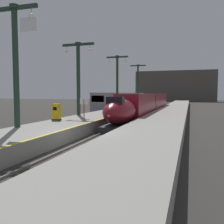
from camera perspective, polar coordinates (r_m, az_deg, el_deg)
The scene contains 19 objects.
ground_plane at distance 17.33m, azimuth -6.46°, elevation -7.98°, with size 260.00×260.00×0.00m, color #33302D.
platform_left at distance 41.80m, azimuth 2.21°, elevation -0.05°, with size 4.80×110.00×1.05m, color gray.
platform_right at distance 40.45m, azimuth 13.35°, elevation -0.30°, with size 4.80×110.00×1.05m, color gray.
platform_left_safety_stripe at distance 41.23m, azimuth 5.27°, elevation 0.62°, with size 0.20×107.80×0.01m, color yellow.
rail_main_left at distance 43.80m, azimuth 7.32°, elevation -0.49°, with size 0.08×110.00×0.12m, color slate.
rail_main_right at distance 43.56m, azimuth 9.26°, elevation -0.54°, with size 0.08×110.00×0.12m, color slate.
rail_secondary_left at distance 45.90m, azimuth -2.68°, elevation -0.24°, with size 0.08×110.00×0.12m, color slate.
rail_secondary_right at distance 45.41m, azimuth -0.91°, elevation -0.29°, with size 0.08×110.00×0.12m, color slate.
highspeed_train_main at distance 40.45m, azimuth 7.61°, elevation 1.76°, with size 2.92×38.87×3.60m.
regional_train_adjacent at distance 59.70m, azimuth 2.88°, elevation 2.79°, with size 2.85×36.60×3.80m.
station_column_near at distance 20.81m, azimuth -21.04°, elevation 12.40°, with size 4.00×0.68×9.25m.
station_column_mid at distance 30.31m, azimuth -7.69°, elevation 9.16°, with size 4.00×0.68×8.61m.
station_column_far at distance 45.87m, azimuth 1.21°, elevation 8.06°, with size 4.00×0.68×9.42m.
station_column_distant at distance 64.00m, azimuth 5.92°, elevation 7.17°, with size 4.00×0.68×9.85m.
passenger_near_edge at distance 34.94m, azimuth 1.99°, elevation 1.60°, with size 0.44×0.42×1.69m.
rolling_suitcase at distance 35.65m, azimuth -1.82°, elevation 0.55°, with size 0.40×0.22×0.98m.
ticket_machine_yellow at distance 24.93m, azimuth -12.55°, elevation -0.15°, with size 0.76×0.62×1.60m.
departure_info_board at distance 26.56m, azimuth -6.41°, elevation 1.84°, with size 0.90×0.10×2.12m.
terminus_back_wall at distance 117.72m, azimuth 14.12°, elevation 5.76°, with size 36.00×2.00×14.00m, color #4C4742.
Camera 1 is at (6.88, -15.48, 3.67)m, focal length 40.11 mm.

